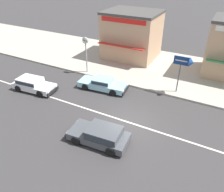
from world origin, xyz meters
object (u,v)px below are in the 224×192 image
object	(u,v)px
sedan_pale_blue_2	(103,83)
arrow_signboard	(189,64)
hatchback_dark_grey_4	(101,134)
hatchback_white_3	(33,84)
shopfront_mid_block	(132,35)
street_clock	(86,47)

from	to	relation	value
sedan_pale_blue_2	arrow_signboard	bearing A→B (deg)	19.57
hatchback_dark_grey_4	sedan_pale_blue_2	bearing A→B (deg)	118.84
hatchback_white_3	hatchback_dark_grey_4	world-z (taller)	same
sedan_pale_blue_2	hatchback_dark_grey_4	xyz separation A→B (m)	(3.25, -5.90, 0.06)
shopfront_mid_block	street_clock	bearing A→B (deg)	-110.12
arrow_signboard	sedan_pale_blue_2	bearing A→B (deg)	-160.43
hatchback_dark_grey_4	shopfront_mid_block	world-z (taller)	shopfront_mid_block
sedan_pale_blue_2	shopfront_mid_block	size ratio (longest dim) A/B	0.77
hatchback_dark_grey_4	arrow_signboard	xyz separation A→B (m)	(3.31, 8.23, 2.29)
street_clock	shopfront_mid_block	world-z (taller)	shopfront_mid_block
arrow_signboard	shopfront_mid_block	xyz separation A→B (m)	(-7.38, 5.72, -0.17)
street_clock	arrow_signboard	xyz separation A→B (m)	(9.58, 0.29, 0.13)
hatchback_dark_grey_4	shopfront_mid_block	distance (m)	14.69
hatchback_dark_grey_4	hatchback_white_3	bearing A→B (deg)	161.67
street_clock	shopfront_mid_block	bearing A→B (deg)	69.88
sedan_pale_blue_2	arrow_signboard	size ratio (longest dim) A/B	1.39
street_clock	hatchback_white_3	bearing A→B (deg)	-114.57
street_clock	shopfront_mid_block	xyz separation A→B (m)	(2.20, 6.01, -0.04)
sedan_pale_blue_2	hatchback_white_3	bearing A→B (deg)	-150.30
hatchback_white_3	street_clock	size ratio (longest dim) A/B	1.13
sedan_pale_blue_2	hatchback_dark_grey_4	world-z (taller)	hatchback_dark_grey_4
sedan_pale_blue_2	street_clock	size ratio (longest dim) A/B	1.27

